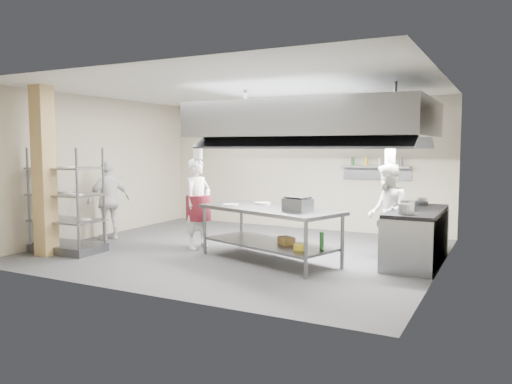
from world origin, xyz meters
The scene contains 23 objects.
floor centered at (0.00, 0.00, 0.00)m, with size 7.00×7.00×0.00m, color #323234.
ceiling centered at (0.00, 0.00, 3.00)m, with size 7.00×7.00×0.00m, color silver.
wall_back centered at (0.00, 3.00, 1.50)m, with size 7.00×7.00×0.00m, color #B8AB92.
wall_left centered at (-3.50, 0.00, 1.50)m, with size 6.00×6.00×0.00m, color #B8AB92.
wall_right centered at (3.50, 0.00, 1.50)m, with size 6.00×6.00×0.00m, color #B8AB92.
column centered at (-2.90, -1.90, 1.50)m, with size 0.30×0.30×3.00m, color tan.
exhaust_hood centered at (1.30, 0.40, 2.40)m, with size 4.00×2.50×0.60m, color gray.
hood_strip_a centered at (0.40, 0.40, 2.08)m, with size 1.60×0.12×0.04m, color white.
hood_strip_b centered at (2.20, 0.40, 2.08)m, with size 1.60×0.12×0.04m, color white.
wall_shelf centered at (1.80, 2.84, 1.50)m, with size 1.50×0.28×0.04m, color gray.
island centered at (0.84, -0.50, 0.46)m, with size 2.53×1.05×0.91m, color gray, non-canonical shape.
island_worktop centered at (0.84, -0.50, 0.88)m, with size 2.53×1.05×0.06m, color gray.
island_undershelf centered at (0.84, -0.50, 0.30)m, with size 2.33×0.95×0.04m, color slate.
pass_rack centered at (-2.79, -1.52, 0.96)m, with size 1.28×0.75×1.92m, color slate, non-canonical shape.
cooking_range centered at (3.08, 0.50, 0.42)m, with size 0.80×2.00×0.84m, color gray.
range_top centered at (3.08, 0.50, 0.87)m, with size 0.78×1.96×0.06m, color black.
chef_head centered at (-0.84, -0.13, 0.85)m, with size 0.62×0.41×1.71m, color silver.
chef_line centered at (2.60, 0.47, 0.83)m, with size 0.81×0.63×1.66m, color silver.
chef_plating centered at (-3.00, -0.22, 0.82)m, with size 0.96×0.40×1.65m, color white.
griddle centered at (1.42, -0.65, 1.01)m, with size 0.41×0.32×0.20m, color gray.
wicker_basket centered at (1.17, -0.52, 0.38)m, with size 0.28×0.19×0.12m, color olive.
stockpot centered at (2.96, 0.29, 0.98)m, with size 0.24×0.24×0.16m, color gray.
plate_stack centered at (-2.79, -1.52, 0.61)m, with size 0.28×0.28×0.05m, color silver.
Camera 1 is at (4.44, -8.02, 1.93)m, focal length 35.00 mm.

